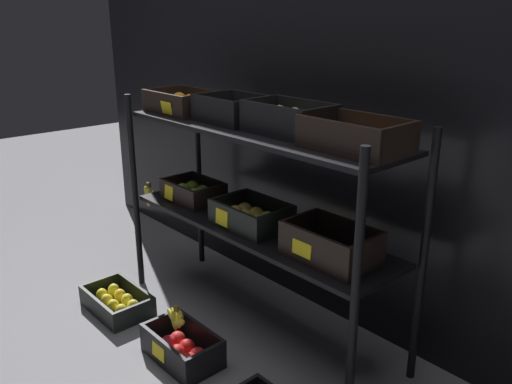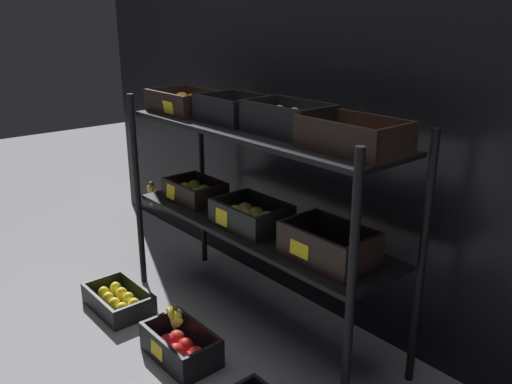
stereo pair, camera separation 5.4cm
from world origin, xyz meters
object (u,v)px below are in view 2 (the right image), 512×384
at_px(display_rack, 255,171).
at_px(crate_ground_lemon, 119,300).
at_px(banana_bunch_loose, 176,318).
at_px(crate_ground_apple_red, 181,348).

height_order(display_rack, crate_ground_lemon, display_rack).
relative_size(display_rack, crate_ground_lemon, 4.21).
relative_size(display_rack, banana_bunch_loose, 10.46).
bearing_deg(display_rack, crate_ground_apple_red, -89.45).
bearing_deg(crate_ground_lemon, display_rack, 38.82).
xyz_separation_m(crate_ground_lemon, banana_bunch_loose, (0.52, 0.02, 0.14)).
height_order(display_rack, crate_ground_apple_red, display_rack).
bearing_deg(display_rack, banana_bunch_loose, -93.28).
xyz_separation_m(display_rack, crate_ground_apple_red, (0.00, -0.42, -0.71)).
height_order(crate_ground_lemon, banana_bunch_loose, banana_bunch_loose).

